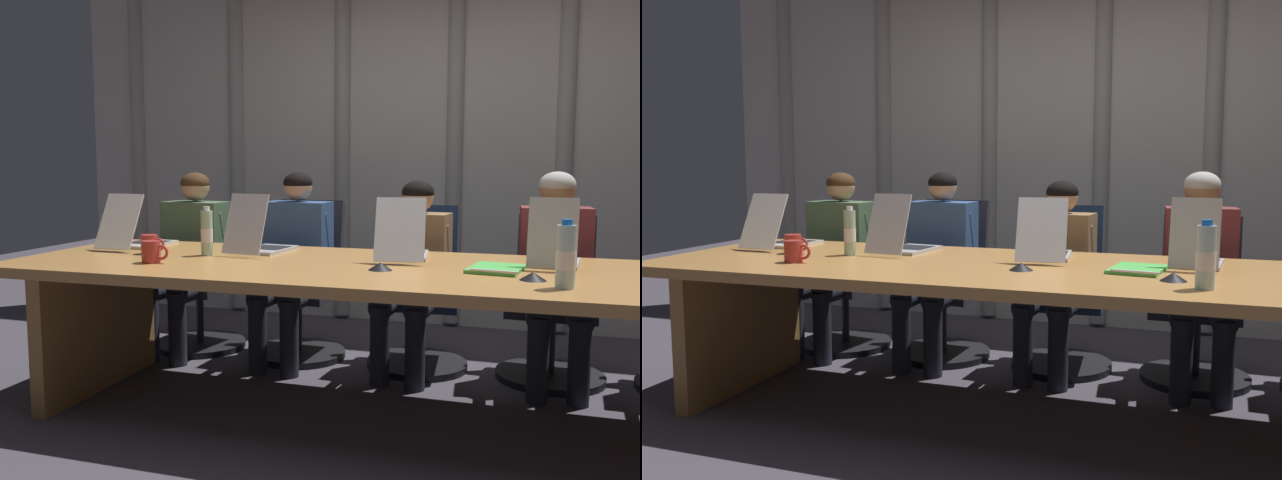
% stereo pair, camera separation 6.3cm
% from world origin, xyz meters
% --- Properties ---
extents(ground_plane, '(12.22, 12.22, 0.00)m').
position_xyz_m(ground_plane, '(0.00, 0.00, 0.00)').
color(ground_plane, '#47424C').
extents(conference_table, '(3.70, 1.18, 0.75)m').
position_xyz_m(conference_table, '(0.00, 0.00, 0.60)').
color(conference_table, '#B77F42').
rests_on(conference_table, ground_plane).
extents(curtain_backdrop, '(6.11, 0.17, 2.81)m').
position_xyz_m(curtain_backdrop, '(0.00, 2.06, 1.41)').
color(curtain_backdrop, beige).
rests_on(curtain_backdrop, ground_plane).
extents(laptop_left_end, '(0.24, 0.50, 0.31)m').
position_xyz_m(laptop_left_end, '(-1.51, 0.25, 0.80)').
color(laptop_left_end, beige).
rests_on(laptop_left_end, conference_table).
extents(laptop_left_mid, '(0.27, 0.48, 0.32)m').
position_xyz_m(laptop_left_mid, '(-0.75, 0.25, 0.81)').
color(laptop_left_mid, '#BCBCC1').
rests_on(laptop_left_mid, conference_table).
extents(laptop_center, '(0.29, 0.50, 0.31)m').
position_xyz_m(laptop_center, '(0.01, 0.26, 0.81)').
color(laptop_center, '#BCBCC1').
rests_on(laptop_center, conference_table).
extents(laptop_right_mid, '(0.25, 0.41, 0.33)m').
position_xyz_m(laptop_right_mid, '(0.73, 0.24, 0.81)').
color(laptop_right_mid, '#BCBCC1').
rests_on(laptop_right_mid, conference_table).
extents(office_chair_left_end, '(0.60, 0.61, 0.93)m').
position_xyz_m(office_chair_left_end, '(-1.46, 0.95, 0.35)').
color(office_chair_left_end, '#2D2D38').
rests_on(office_chair_left_end, ground_plane).
extents(office_chair_left_mid, '(0.60, 0.60, 0.98)m').
position_xyz_m(office_chair_left_mid, '(-0.77, 0.95, 0.36)').
color(office_chair_left_mid, '#2D2D38').
rests_on(office_chair_left_mid, ground_plane).
extents(office_chair_center, '(0.60, 0.60, 0.96)m').
position_xyz_m(office_chair_center, '(-0.02, 0.95, 0.36)').
color(office_chair_center, navy).
rests_on(office_chair_center, ground_plane).
extents(office_chair_right_mid, '(0.60, 0.60, 0.92)m').
position_xyz_m(office_chair_right_mid, '(0.74, 0.94, 0.35)').
color(office_chair_right_mid, '#2D2D38').
rests_on(office_chair_right_mid, ground_plane).
extents(person_left_end, '(0.44, 0.57, 1.16)m').
position_xyz_m(person_left_end, '(-1.48, 0.79, 0.66)').
color(person_left_end, '#4C6B4C').
rests_on(person_left_end, ground_plane).
extents(person_left_mid, '(0.42, 0.56, 1.16)m').
position_xyz_m(person_left_mid, '(-0.77, 0.79, 0.66)').
color(person_left_mid, '#335184').
rests_on(person_left_mid, ground_plane).
extents(person_center, '(0.41, 0.57, 1.12)m').
position_xyz_m(person_center, '(-0.03, 0.78, 0.63)').
color(person_center, olive).
rests_on(person_center, ground_plane).
extents(person_right_mid, '(0.41, 0.57, 1.18)m').
position_xyz_m(person_right_mid, '(0.75, 0.79, 0.67)').
color(person_right_mid, brown).
rests_on(person_right_mid, ground_plane).
extents(water_bottle_primary, '(0.08, 0.08, 0.27)m').
position_xyz_m(water_bottle_primary, '(0.76, -0.33, 0.87)').
color(water_bottle_primary, silver).
rests_on(water_bottle_primary, conference_table).
extents(water_bottle_secondary, '(0.06, 0.06, 0.25)m').
position_xyz_m(water_bottle_secondary, '(-0.98, 0.07, 0.86)').
color(water_bottle_secondary, '#ADD1B2').
rests_on(water_bottle_secondary, conference_table).
extents(coffee_mug_near, '(0.14, 0.09, 0.11)m').
position_xyz_m(coffee_mug_near, '(-1.11, -0.24, 0.80)').
color(coffee_mug_near, '#B2332D').
rests_on(coffee_mug_near, conference_table).
extents(coffee_mug_far, '(0.13, 0.09, 0.10)m').
position_xyz_m(coffee_mug_far, '(-1.29, 0.03, 0.80)').
color(coffee_mug_far, '#B2332D').
rests_on(coffee_mug_far, conference_table).
extents(conference_mic_left_side, '(0.11, 0.11, 0.03)m').
position_xyz_m(conference_mic_left_side, '(0.64, -0.18, 0.76)').
color(conference_mic_left_side, black).
rests_on(conference_mic_left_side, conference_table).
extents(conference_mic_middle, '(0.11, 0.11, 0.03)m').
position_xyz_m(conference_mic_middle, '(-0.02, -0.12, 0.76)').
color(conference_mic_middle, black).
rests_on(conference_mic_middle, conference_table).
extents(spiral_notepad, '(0.26, 0.33, 0.03)m').
position_xyz_m(spiral_notepad, '(0.48, 0.03, 0.75)').
color(spiral_notepad, '#4CB74C').
rests_on(spiral_notepad, conference_table).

